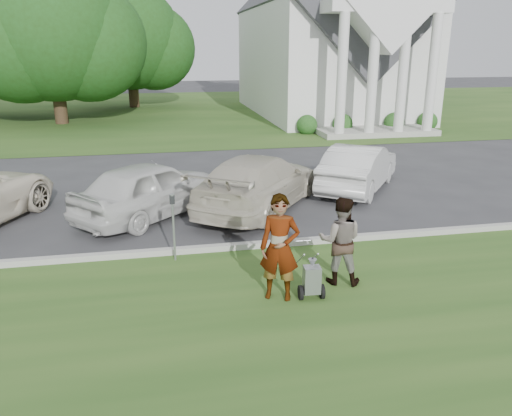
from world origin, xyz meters
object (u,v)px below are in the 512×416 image
object	(u,v)px
parking_meter_near	(173,219)
car_c	(259,182)
person_right	(340,241)
car_d	(359,167)
person_left	(280,249)
tree_back	(130,42)
striping_cart	(312,280)
church	(329,22)
tree_left	(51,34)
car_b	(152,189)

from	to	relation	value
parking_meter_near	car_c	xyz separation A→B (m)	(2.53, 3.32, -0.18)
person_right	car_d	xyz separation A→B (m)	(2.97, 6.32, -0.14)
person_left	car_c	distance (m)	5.45
person_right	car_d	size ratio (longest dim) A/B	0.39
tree_back	striping_cart	bearing A→B (deg)	-82.34
person_right	parking_meter_near	bearing A→B (deg)	-8.65
church	person_left	distance (m)	27.12
tree_back	car_c	world-z (taller)	tree_back
person_right	car_c	world-z (taller)	person_right
striping_cart	person_right	distance (m)	1.03
car_c	car_d	bearing A→B (deg)	-124.84
parking_meter_near	car_d	xyz separation A→B (m)	(6.09, 4.63, -0.22)
person_left	parking_meter_near	world-z (taller)	person_left
church	striping_cart	size ratio (longest dim) A/B	25.44
tree_back	person_left	world-z (taller)	tree_back
striping_cart	car_c	distance (m)	5.56
striping_cart	tree_left	bearing A→B (deg)	112.81
church	person_right	distance (m)	26.35
striping_cart	car_b	distance (m)	6.14
tree_left	person_left	distance (m)	25.43
person_left	tree_back	bearing A→B (deg)	118.02
tree_back	car_d	xyz separation A→B (m)	(7.99, -25.15, -3.99)
person_left	car_b	world-z (taller)	person_left
person_right	car_b	bearing A→B (deg)	-33.81
parking_meter_near	tree_back	bearing A→B (deg)	93.65
tree_back	striping_cart	distance (m)	32.59
person_left	car_b	size ratio (longest dim) A/B	0.43
church	tree_left	xyz separation A→B (m)	(-17.01, -1.13, -0.83)
tree_left	parking_meter_near	world-z (taller)	tree_left
tree_left	tree_back	world-z (taller)	tree_left
striping_cart	person_right	xyz separation A→B (m)	(0.72, 0.54, 0.50)
church	person_right	xyz separation A→B (m)	(-7.99, -24.60, -5.07)
striping_cart	car_c	bearing A→B (deg)	92.45
tree_back	person_left	size ratio (longest dim) A/B	4.85
parking_meter_near	car_c	distance (m)	4.17
tree_left	person_right	xyz separation A→B (m)	(9.02, -23.47, -4.24)
car_c	parking_meter_near	bearing A→B (deg)	87.65
car_b	person_left	bearing A→B (deg)	160.39
car_d	car_b	bearing A→B (deg)	49.19
person_left	striping_cart	bearing A→B (deg)	7.96
striping_cart	car_d	distance (m)	7.79
car_c	tree_back	bearing A→B (deg)	-45.59
person_left	person_right	bearing A→B (deg)	38.46
church	car_c	distance (m)	22.00
tree_back	striping_cart	xyz separation A→B (m)	(4.30, -32.01, -4.36)
parking_meter_near	striping_cart	bearing A→B (deg)	-42.80
striping_cart	tree_back	bearing A→B (deg)	101.38
church	car_c	xyz separation A→B (m)	(-8.58, -19.59, -5.16)
tree_left	striping_cart	xyz separation A→B (m)	(8.31, -24.01, -4.74)
person_left	parking_meter_near	bearing A→B (deg)	152.48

